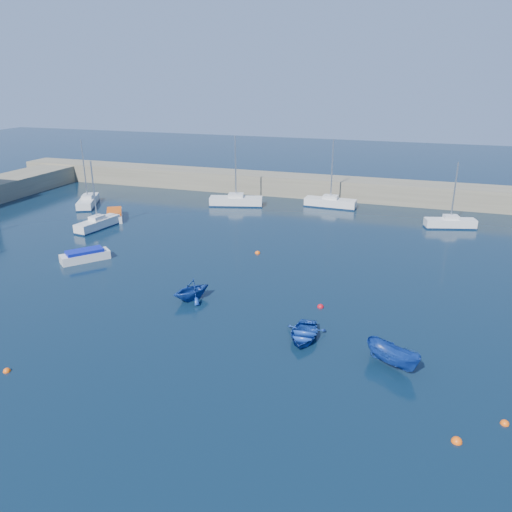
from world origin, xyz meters
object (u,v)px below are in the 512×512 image
(motorboat_1, at_px, (85,256))
(dinghy_right, at_px, (393,356))
(sailboat_6, at_px, (330,202))
(sailboat_7, at_px, (450,223))
(sailboat_3, at_px, (98,224))
(sailboat_4, at_px, (88,201))
(motorboat_2, at_px, (114,215))
(dinghy_left, at_px, (191,290))
(dinghy_center, at_px, (304,334))
(sailboat_5, at_px, (236,201))

(motorboat_1, xyz_separation_m, dinghy_right, (27.22, -9.00, 0.20))
(sailboat_6, xyz_separation_m, sailboat_7, (13.94, -4.82, -0.04))
(sailboat_3, height_order, sailboat_4, sailboat_4)
(sailboat_3, bearing_deg, motorboat_2, 106.91)
(sailboat_6, relative_size, dinghy_left, 2.81)
(dinghy_left, bearing_deg, motorboat_1, -167.27)
(sailboat_7, bearing_deg, motorboat_2, 86.99)
(dinghy_center, height_order, dinghy_right, dinghy_right)
(sailboat_4, relative_size, dinghy_right, 2.34)
(sailboat_7, relative_size, dinghy_right, 2.03)
(motorboat_1, relative_size, dinghy_center, 1.17)
(dinghy_center, distance_m, dinghy_left, 9.70)
(sailboat_5, distance_m, sailboat_6, 11.84)
(sailboat_3, distance_m, sailboat_6, 27.93)
(sailboat_6, xyz_separation_m, motorboat_2, (-22.58, -13.17, -0.13))
(sailboat_7, relative_size, dinghy_center, 2.01)
(sailboat_5, xyz_separation_m, motorboat_1, (-5.76, -22.86, -0.14))
(sailboat_3, distance_m, dinghy_right, 36.61)
(motorboat_2, bearing_deg, sailboat_4, 114.83)
(sailboat_3, height_order, motorboat_2, sailboat_3)
(sailboat_3, xyz_separation_m, sailboat_7, (35.96, 12.37, -0.01))
(sailboat_3, xyz_separation_m, sailboat_4, (-7.20, 8.22, -0.02))
(sailboat_5, bearing_deg, motorboat_2, 117.40)
(sailboat_3, xyz_separation_m, sailboat_5, (10.57, 14.14, 0.05))
(sailboat_3, bearing_deg, dinghy_left, -28.31)
(sailboat_6, relative_size, motorboat_2, 1.69)
(sailboat_4, relative_size, motorboat_2, 1.65)
(sailboat_3, distance_m, dinghy_left, 21.79)
(motorboat_2, relative_size, dinghy_left, 1.66)
(sailboat_5, distance_m, dinghy_right, 38.41)
(motorboat_2, distance_m, dinghy_right, 39.18)
(dinghy_center, bearing_deg, sailboat_7, 68.86)
(sailboat_6, height_order, motorboat_1, sailboat_6)
(motorboat_2, height_order, dinghy_right, dinghy_right)
(sailboat_6, xyz_separation_m, dinghy_right, (10.02, -34.91, 0.08))
(dinghy_right, bearing_deg, sailboat_5, 65.53)
(sailboat_7, bearing_deg, sailboat_4, 79.60)
(sailboat_4, height_order, dinghy_center, sailboat_4)
(sailboat_5, relative_size, dinghy_left, 2.91)
(sailboat_3, height_order, sailboat_6, sailboat_6)
(sailboat_3, height_order, sailboat_7, sailboat_3)
(sailboat_4, bearing_deg, sailboat_6, -8.77)
(sailboat_7, bearing_deg, sailboat_5, 70.11)
(sailboat_5, height_order, motorboat_2, sailboat_5)
(motorboat_2, relative_size, dinghy_right, 1.42)
(sailboat_4, relative_size, dinghy_center, 2.32)
(motorboat_2, height_order, dinghy_center, motorboat_2)
(sailboat_6, relative_size, motorboat_1, 2.02)
(sailboat_4, distance_m, dinghy_right, 47.03)
(sailboat_3, bearing_deg, sailboat_7, 27.89)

